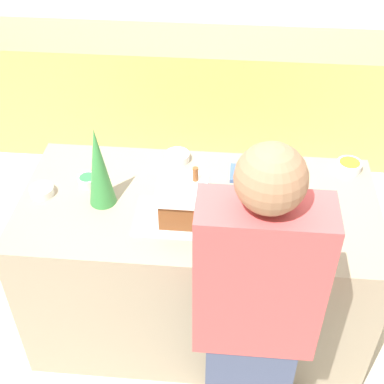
{
  "coord_description": "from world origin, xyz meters",
  "views": [
    {
      "loc": [
        0.14,
        -1.88,
        2.52
      ],
      "look_at": [
        -0.03,
        0.0,
        0.95
      ],
      "focal_mm": 50.0,
      "sensor_mm": 36.0,
      "label": 1
    }
  ],
  "objects_px": {
    "candy_bowl_near_tray_left": "(88,180)",
    "cookbook": "(252,174)",
    "candy_bowl_front_corner": "(287,184)",
    "person": "(253,324)",
    "decorative_tree": "(99,167)",
    "candy_bowl_behind_tray": "(349,165)",
    "candy_bowl_beside_tree": "(177,157)",
    "candy_bowl_far_right": "(42,191)",
    "gingerbread_house": "(183,200)",
    "baking_tray": "(183,218)"
  },
  "relations": [
    {
      "from": "candy_bowl_front_corner",
      "to": "candy_bowl_behind_tray",
      "type": "xyz_separation_m",
      "value": [
        0.32,
        0.17,
        0.01
      ]
    },
    {
      "from": "candy_bowl_near_tray_left",
      "to": "candy_bowl_far_right",
      "type": "relative_size",
      "value": 0.82
    },
    {
      "from": "decorative_tree",
      "to": "candy_bowl_far_right",
      "type": "bearing_deg",
      "value": 175.37
    },
    {
      "from": "cookbook",
      "to": "person",
      "type": "distance_m",
      "value": 0.87
    },
    {
      "from": "candy_bowl_front_corner",
      "to": "candy_bowl_far_right",
      "type": "bearing_deg",
      "value": -172.24
    },
    {
      "from": "candy_bowl_near_tray_left",
      "to": "candy_bowl_far_right",
      "type": "bearing_deg",
      "value": -155.48
    },
    {
      "from": "candy_bowl_beside_tree",
      "to": "candy_bowl_far_right",
      "type": "xyz_separation_m",
      "value": [
        -0.61,
        -0.33,
        -0.0
      ]
    },
    {
      "from": "candy_bowl_beside_tree",
      "to": "person",
      "type": "relative_size",
      "value": 0.07
    },
    {
      "from": "candy_bowl_far_right",
      "to": "person",
      "type": "distance_m",
      "value": 1.19
    },
    {
      "from": "candy_bowl_beside_tree",
      "to": "candy_bowl_near_tray_left",
      "type": "relative_size",
      "value": 1.34
    },
    {
      "from": "candy_bowl_front_corner",
      "to": "cookbook",
      "type": "relative_size",
      "value": 0.58
    },
    {
      "from": "baking_tray",
      "to": "gingerbread_house",
      "type": "relative_size",
      "value": 1.66
    },
    {
      "from": "decorative_tree",
      "to": "candy_bowl_behind_tray",
      "type": "height_order",
      "value": "decorative_tree"
    },
    {
      "from": "candy_bowl_beside_tree",
      "to": "cookbook",
      "type": "xyz_separation_m",
      "value": [
        0.38,
        -0.09,
        -0.01
      ]
    },
    {
      "from": "candy_bowl_near_tray_left",
      "to": "candy_bowl_far_right",
      "type": "height_order",
      "value": "candy_bowl_near_tray_left"
    },
    {
      "from": "candy_bowl_beside_tree",
      "to": "candy_bowl_near_tray_left",
      "type": "bearing_deg",
      "value": -150.13
    },
    {
      "from": "gingerbread_house",
      "to": "cookbook",
      "type": "height_order",
      "value": "gingerbread_house"
    },
    {
      "from": "baking_tray",
      "to": "cookbook",
      "type": "distance_m",
      "value": 0.46
    },
    {
      "from": "candy_bowl_beside_tree",
      "to": "cookbook",
      "type": "bearing_deg",
      "value": -13.83
    },
    {
      "from": "candy_bowl_behind_tray",
      "to": "candy_bowl_far_right",
      "type": "relative_size",
      "value": 1.1
    },
    {
      "from": "decorative_tree",
      "to": "person",
      "type": "height_order",
      "value": "person"
    },
    {
      "from": "baking_tray",
      "to": "decorative_tree",
      "type": "xyz_separation_m",
      "value": [
        -0.38,
        0.09,
        0.2
      ]
    },
    {
      "from": "decorative_tree",
      "to": "candy_bowl_near_tray_left",
      "type": "xyz_separation_m",
      "value": [
        -0.1,
        0.12,
        -0.17
      ]
    },
    {
      "from": "decorative_tree",
      "to": "candy_bowl_near_tray_left",
      "type": "relative_size",
      "value": 4.31
    },
    {
      "from": "candy_bowl_beside_tree",
      "to": "decorative_tree",
      "type": "bearing_deg",
      "value": -131.43
    },
    {
      "from": "candy_bowl_behind_tray",
      "to": "candy_bowl_beside_tree",
      "type": "bearing_deg",
      "value": -179.98
    },
    {
      "from": "candy_bowl_near_tray_left",
      "to": "person",
      "type": "distance_m",
      "value": 1.09
    },
    {
      "from": "candy_bowl_near_tray_left",
      "to": "cookbook",
      "type": "relative_size",
      "value": 0.43
    },
    {
      "from": "candy_bowl_front_corner",
      "to": "cookbook",
      "type": "bearing_deg",
      "value": 156.1
    },
    {
      "from": "candy_bowl_front_corner",
      "to": "candy_bowl_behind_tray",
      "type": "distance_m",
      "value": 0.36
    },
    {
      "from": "candy_bowl_front_corner",
      "to": "candy_bowl_behind_tray",
      "type": "height_order",
      "value": "candy_bowl_behind_tray"
    },
    {
      "from": "cookbook",
      "to": "candy_bowl_beside_tree",
      "type": "bearing_deg",
      "value": 166.17
    },
    {
      "from": "candy_bowl_behind_tray",
      "to": "baking_tray",
      "type": "bearing_deg",
      "value": -151.02
    },
    {
      "from": "cookbook",
      "to": "candy_bowl_far_right",
      "type": "bearing_deg",
      "value": -166.78
    },
    {
      "from": "candy_bowl_near_tray_left",
      "to": "cookbook",
      "type": "xyz_separation_m",
      "value": [
        0.79,
        0.14,
        -0.02
      ]
    },
    {
      "from": "candy_bowl_near_tray_left",
      "to": "person",
      "type": "height_order",
      "value": "person"
    },
    {
      "from": "candy_bowl_behind_tray",
      "to": "cookbook",
      "type": "xyz_separation_m",
      "value": [
        -0.48,
        -0.09,
        -0.01
      ]
    },
    {
      "from": "decorative_tree",
      "to": "cookbook",
      "type": "height_order",
      "value": "decorative_tree"
    },
    {
      "from": "gingerbread_house",
      "to": "candy_bowl_front_corner",
      "type": "xyz_separation_m",
      "value": [
        0.48,
        0.27,
        -0.09
      ]
    },
    {
      "from": "baking_tray",
      "to": "candy_bowl_front_corner",
      "type": "distance_m",
      "value": 0.55
    },
    {
      "from": "cookbook",
      "to": "candy_bowl_near_tray_left",
      "type": "bearing_deg",
      "value": -169.85
    },
    {
      "from": "baking_tray",
      "to": "decorative_tree",
      "type": "height_order",
      "value": "decorative_tree"
    },
    {
      "from": "decorative_tree",
      "to": "cookbook",
      "type": "relative_size",
      "value": 1.87
    },
    {
      "from": "gingerbread_house",
      "to": "candy_bowl_far_right",
      "type": "relative_size",
      "value": 2.31
    },
    {
      "from": "candy_bowl_behind_tray",
      "to": "candy_bowl_far_right",
      "type": "distance_m",
      "value": 1.51
    },
    {
      "from": "cookbook",
      "to": "gingerbread_house",
      "type": "bearing_deg",
      "value": -131.7
    },
    {
      "from": "candy_bowl_front_corner",
      "to": "person",
      "type": "bearing_deg",
      "value": -101.17
    },
    {
      "from": "candy_bowl_behind_tray",
      "to": "candy_bowl_far_right",
      "type": "bearing_deg",
      "value": -167.51
    },
    {
      "from": "gingerbread_house",
      "to": "decorative_tree",
      "type": "bearing_deg",
      "value": 167.11
    },
    {
      "from": "candy_bowl_beside_tree",
      "to": "candy_bowl_far_right",
      "type": "height_order",
      "value": "candy_bowl_beside_tree"
    }
  ]
}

